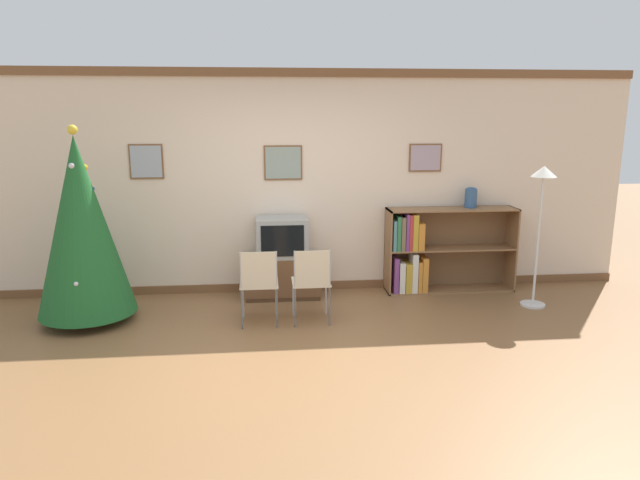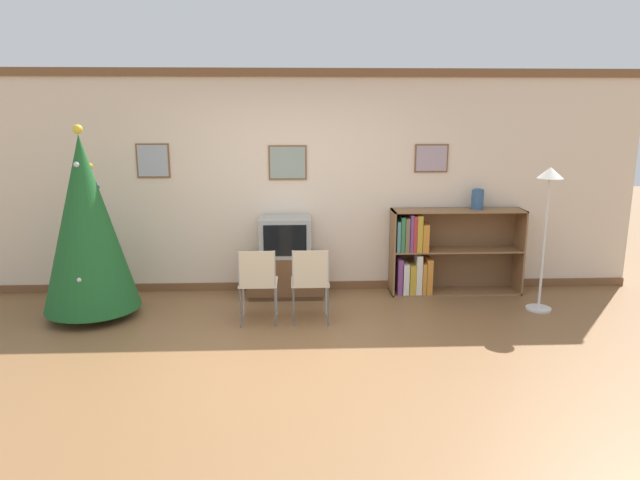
{
  "view_description": "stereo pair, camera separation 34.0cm",
  "coord_description": "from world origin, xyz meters",
  "px_view_note": "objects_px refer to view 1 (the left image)",
  "views": [
    {
      "loc": [
        -0.34,
        -4.77,
        2.2
      ],
      "look_at": [
        0.26,
        1.18,
        0.85
      ],
      "focal_mm": 32.0,
      "sensor_mm": 36.0,
      "label": 1
    },
    {
      "loc": [
        0.0,
        -4.79,
        2.2
      ],
      "look_at": [
        0.26,
        1.18,
        0.85
      ],
      "focal_mm": 32.0,
      "sensor_mm": 36.0,
      "label": 2
    }
  ],
  "objects_px": {
    "christmas_tree": "(81,227)",
    "vase": "(471,197)",
    "standing_lamp": "(542,200)",
    "folding_chair_left": "(259,282)",
    "television": "(282,237)",
    "tv_console": "(282,276)",
    "bookshelf": "(427,253)",
    "folding_chair_right": "(312,281)"
  },
  "relations": [
    {
      "from": "standing_lamp",
      "to": "television",
      "type": "bearing_deg",
      "value": 167.73
    },
    {
      "from": "folding_chair_left",
      "to": "standing_lamp",
      "type": "xyz_separation_m",
      "value": [
        3.16,
        0.31,
        0.77
      ]
    },
    {
      "from": "tv_console",
      "to": "bookshelf",
      "type": "xyz_separation_m",
      "value": [
        1.8,
        0.06,
        0.24
      ]
    },
    {
      "from": "tv_console",
      "to": "christmas_tree",
      "type": "bearing_deg",
      "value": -163.41
    },
    {
      "from": "television",
      "to": "tv_console",
      "type": "bearing_deg",
      "value": 90.0
    },
    {
      "from": "folding_chair_left",
      "to": "standing_lamp",
      "type": "bearing_deg",
      "value": 5.68
    },
    {
      "from": "folding_chair_left",
      "to": "folding_chair_right",
      "type": "xyz_separation_m",
      "value": [
        0.55,
        0.0,
        0.0
      ]
    },
    {
      "from": "vase",
      "to": "folding_chair_right",
      "type": "bearing_deg",
      "value": -153.19
    },
    {
      "from": "television",
      "to": "folding_chair_right",
      "type": "distance_m",
      "value": 1.02
    },
    {
      "from": "television",
      "to": "standing_lamp",
      "type": "xyz_separation_m",
      "value": [
        2.88,
        -0.63,
        0.5
      ]
    },
    {
      "from": "standing_lamp",
      "to": "folding_chair_left",
      "type": "bearing_deg",
      "value": -174.32
    },
    {
      "from": "tv_console",
      "to": "folding_chair_right",
      "type": "distance_m",
      "value": 1.01
    },
    {
      "from": "tv_console",
      "to": "television",
      "type": "bearing_deg",
      "value": -90.0
    },
    {
      "from": "christmas_tree",
      "to": "tv_console",
      "type": "bearing_deg",
      "value": 16.59
    },
    {
      "from": "bookshelf",
      "to": "vase",
      "type": "bearing_deg",
      "value": 4.47
    },
    {
      "from": "tv_console",
      "to": "television",
      "type": "relative_size",
      "value": 1.5
    },
    {
      "from": "folding_chair_left",
      "to": "tv_console",
      "type": "bearing_deg",
      "value": 73.78
    },
    {
      "from": "christmas_tree",
      "to": "television",
      "type": "distance_m",
      "value": 2.21
    },
    {
      "from": "television",
      "to": "folding_chair_right",
      "type": "height_order",
      "value": "television"
    },
    {
      "from": "christmas_tree",
      "to": "vase",
      "type": "bearing_deg",
      "value": 9.29
    },
    {
      "from": "christmas_tree",
      "to": "tv_console",
      "type": "xyz_separation_m",
      "value": [
        2.1,
        0.63,
        -0.78
      ]
    },
    {
      "from": "standing_lamp",
      "to": "vase",
      "type": "bearing_deg",
      "value": 126.64
    },
    {
      "from": "folding_chair_left",
      "to": "vase",
      "type": "bearing_deg",
      "value": 21.76
    },
    {
      "from": "christmas_tree",
      "to": "bookshelf",
      "type": "xyz_separation_m",
      "value": [
        3.9,
        0.68,
        -0.54
      ]
    },
    {
      "from": "television",
      "to": "standing_lamp",
      "type": "height_order",
      "value": "standing_lamp"
    },
    {
      "from": "bookshelf",
      "to": "vase",
      "type": "xyz_separation_m",
      "value": [
        0.54,
        0.04,
        0.68
      ]
    },
    {
      "from": "tv_console",
      "to": "television",
      "type": "height_order",
      "value": "television"
    },
    {
      "from": "standing_lamp",
      "to": "christmas_tree",
      "type": "bearing_deg",
      "value": 179.96
    },
    {
      "from": "christmas_tree",
      "to": "television",
      "type": "height_order",
      "value": "christmas_tree"
    },
    {
      "from": "folding_chair_left",
      "to": "standing_lamp",
      "type": "distance_m",
      "value": 3.26
    },
    {
      "from": "television",
      "to": "bookshelf",
      "type": "relative_size",
      "value": 0.38
    },
    {
      "from": "christmas_tree",
      "to": "folding_chair_left",
      "type": "height_order",
      "value": "christmas_tree"
    },
    {
      "from": "tv_console",
      "to": "vase",
      "type": "relative_size",
      "value": 3.69
    },
    {
      "from": "vase",
      "to": "standing_lamp",
      "type": "bearing_deg",
      "value": -53.36
    },
    {
      "from": "tv_console",
      "to": "bookshelf",
      "type": "distance_m",
      "value": 1.82
    },
    {
      "from": "folding_chair_left",
      "to": "vase",
      "type": "height_order",
      "value": "vase"
    },
    {
      "from": "folding_chair_right",
      "to": "standing_lamp",
      "type": "distance_m",
      "value": 2.74
    },
    {
      "from": "tv_console",
      "to": "folding_chair_left",
      "type": "xyz_separation_m",
      "value": [
        -0.27,
        -0.94,
        0.22
      ]
    },
    {
      "from": "folding_chair_left",
      "to": "television",
      "type": "bearing_deg",
      "value": 73.73
    },
    {
      "from": "christmas_tree",
      "to": "bookshelf",
      "type": "relative_size",
      "value": 1.3
    },
    {
      "from": "folding_chair_left",
      "to": "vase",
      "type": "distance_m",
      "value": 2.9
    },
    {
      "from": "vase",
      "to": "standing_lamp",
      "type": "xyz_separation_m",
      "value": [
        0.54,
        -0.73,
        0.07
      ]
    }
  ]
}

